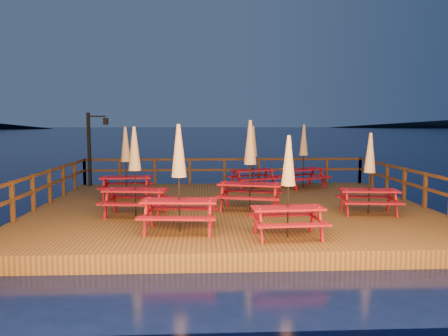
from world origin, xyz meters
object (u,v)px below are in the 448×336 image
(lamp_post, at_px, (93,142))
(picnic_table_0, at_px, (179,176))
(picnic_table_1, at_px, (304,155))
(picnic_table_2, at_px, (288,185))

(lamp_post, height_order, picnic_table_0, lamp_post)
(lamp_post, xyz_separation_m, picnic_table_1, (8.50, -0.87, -0.49))
(picnic_table_0, bearing_deg, picnic_table_1, 60.77)
(picnic_table_1, height_order, picnic_table_2, picnic_table_1)
(picnic_table_0, xyz_separation_m, picnic_table_2, (2.49, -0.65, -0.13))
(picnic_table_0, xyz_separation_m, picnic_table_1, (4.58, 6.87, -0.02))
(picnic_table_2, bearing_deg, picnic_table_0, 161.65)
(picnic_table_0, relative_size, picnic_table_2, 1.11)
(lamp_post, bearing_deg, picnic_table_2, -52.66)
(lamp_post, bearing_deg, picnic_table_0, -63.15)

